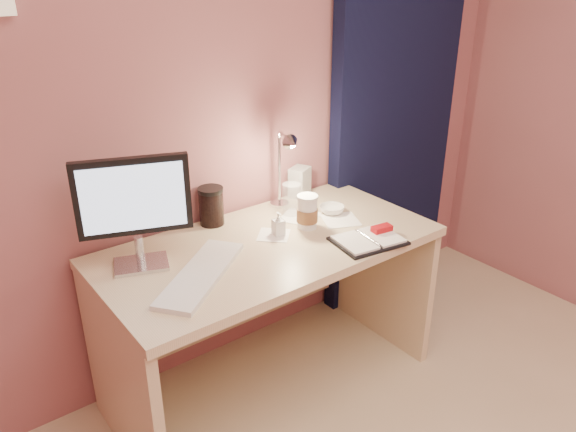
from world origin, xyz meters
TOP-DOWN VIEW (x-y plane):
  - room at (0.95, 1.69)m, footprint 3.50×3.50m
  - desk at (0.00, 1.45)m, footprint 1.40×0.70m
  - monitor at (-0.50, 1.51)m, footprint 0.39×0.20m
  - keyboard at (-0.36, 1.31)m, footprint 0.49×0.42m
  - planner at (0.33, 1.13)m, footprint 0.31×0.25m
  - paper_a at (0.25, 1.50)m, footprint 0.21×0.21m
  - paper_b at (0.38, 1.36)m, footprint 0.20×0.20m
  - paper_c at (0.05, 1.42)m, footprint 0.18×0.18m
  - coffee_cup at (0.21, 1.40)m, footprint 0.09×0.09m
  - clear_cup at (0.25, 1.55)m, footprint 0.08×0.08m
  - bowl at (0.40, 1.44)m, footprint 0.13×0.13m
  - lotion_bottle at (0.07, 1.41)m, footprint 0.05×0.05m
  - dark_jar at (-0.09, 1.68)m, footprint 0.11×0.11m
  - product_box at (0.41, 1.69)m, footprint 0.12×0.11m
  - desk_lamp at (0.29, 1.57)m, footprint 0.13×0.23m

SIDE VIEW (x-z plane):
  - desk at x=0.00m, z-range 0.14..0.87m
  - paper_c at x=0.05m, z-range 0.73..0.73m
  - paper_b at x=0.38m, z-range 0.73..0.73m
  - paper_a at x=0.25m, z-range 0.73..0.73m
  - keyboard at x=-0.36m, z-range 0.73..0.75m
  - planner at x=0.33m, z-range 0.72..0.76m
  - bowl at x=0.40m, z-range 0.73..0.77m
  - lotion_bottle at x=0.07m, z-range 0.73..0.83m
  - coffee_cup at x=0.21m, z-range 0.73..0.87m
  - clear_cup at x=0.25m, z-range 0.73..0.88m
  - product_box at x=0.41m, z-range 0.73..0.88m
  - dark_jar at x=-0.09m, z-range 0.73..0.88m
  - desk_lamp at x=0.29m, z-range 0.78..1.16m
  - monitor at x=-0.50m, z-range 0.77..1.21m
  - room at x=0.95m, z-range -0.61..2.89m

